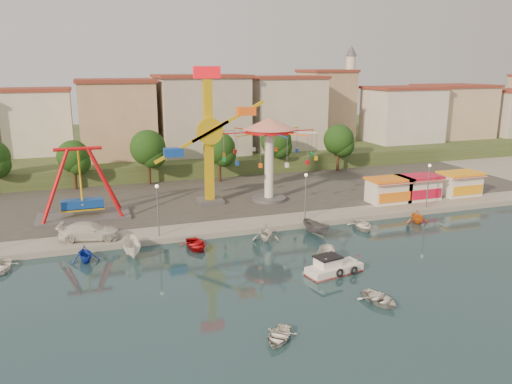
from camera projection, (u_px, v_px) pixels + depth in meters
name	position (u px, v px, depth m)	size (l,w,h in m)	color
ground	(281.00, 282.00, 40.77)	(200.00, 200.00, 0.00)	#16333D
quay_deck	(164.00, 154.00, 97.53)	(200.00, 100.00, 0.60)	#9E998E
asphalt_pad	(200.00, 190.00, 68.12)	(90.00, 28.00, 0.01)	#4C4944
hill_terrace	(160.00, 145.00, 101.81)	(200.00, 60.00, 3.00)	#384C26
pirate_ship_ride	(81.00, 185.00, 55.03)	(10.00, 5.00, 8.00)	#59595E
kamikaze_tower	(213.00, 141.00, 60.10)	(9.08, 3.10, 16.50)	#59595E
wave_swinger	(269.00, 141.00, 61.37)	(11.60, 11.60, 10.40)	#59595E
booth_left	(389.00, 190.00, 61.94)	(5.40, 3.78, 3.08)	white
booth_mid	(419.00, 187.00, 63.34)	(5.40, 3.78, 3.08)	white
booth_right	(460.00, 183.00, 65.37)	(5.40, 3.78, 3.08)	white
lamp_post_1	(158.00, 212.00, 49.40)	(0.14, 0.14, 5.00)	#59595E
lamp_post_2	(305.00, 198.00, 54.44)	(0.14, 0.14, 5.00)	#59595E
lamp_post_3	(428.00, 187.00, 59.49)	(0.14, 0.14, 5.00)	#59595E
tree_1	(73.00, 156.00, 67.67)	(4.35, 4.35, 6.80)	#382314
tree_2	(148.00, 148.00, 70.25)	(5.02, 5.02, 7.85)	#382314
tree_3	(219.00, 148.00, 72.16)	(4.68, 4.68, 7.32)	#382314
tree_4	(276.00, 141.00, 78.01)	(4.86, 4.86, 7.60)	#382314
tree_5	(339.00, 140.00, 79.50)	(4.83, 4.83, 7.54)	#382314
building_1	(38.00, 129.00, 79.35)	(12.33, 9.01, 8.63)	silver
building_2	(122.00, 118.00, 83.70)	(11.95, 9.28, 11.23)	tan
building_3	(206.00, 123.00, 85.40)	(12.59, 10.50, 9.20)	beige
building_4	(273.00, 118.00, 92.76)	(10.75, 9.23, 9.24)	beige
building_5	(341.00, 112.00, 94.99)	(12.77, 10.96, 11.21)	tan
building_6	(399.00, 108.00, 97.14)	(8.23, 8.98, 12.36)	silver
building_7	(433.00, 113.00, 105.84)	(11.59, 10.93, 8.76)	beige
building_8	(509.00, 105.00, 103.79)	(12.84, 9.28, 12.58)	beige
minaret	(350.00, 90.00, 98.53)	(2.80, 2.80, 18.00)	silver
cabin_motorboat	(333.00, 268.00, 42.26)	(5.17, 2.77, 1.73)	white
rowboat_a	(379.00, 299.00, 37.02)	(2.36, 3.30, 0.68)	silver
rowboat_b	(279.00, 336.00, 31.97)	(2.09, 2.92, 0.61)	silver
skiff	(326.00, 259.00, 43.40)	(1.60, 4.25, 1.64)	silver
van	(90.00, 231.00, 48.72)	(2.37, 5.83, 1.69)	silver
moored_boat_1	(85.00, 254.00, 44.80)	(2.46, 2.84, 1.50)	#1434B4
moored_boat_2	(132.00, 248.00, 46.10)	(1.59, 4.23, 1.63)	white
moored_boat_3	(196.00, 245.00, 48.09)	(2.65, 3.71, 0.77)	#B20E13
moored_boat_4	(266.00, 232.00, 50.25)	(2.73, 3.16, 1.67)	silver
moored_boat_5	(316.00, 228.00, 52.05)	(1.40, 3.73, 1.44)	#504F54
moored_boat_6	(363.00, 225.00, 53.87)	(2.66, 3.72, 0.77)	silver
moored_boat_7	(417.00, 216.00, 56.00)	(2.37, 2.75, 1.45)	orange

